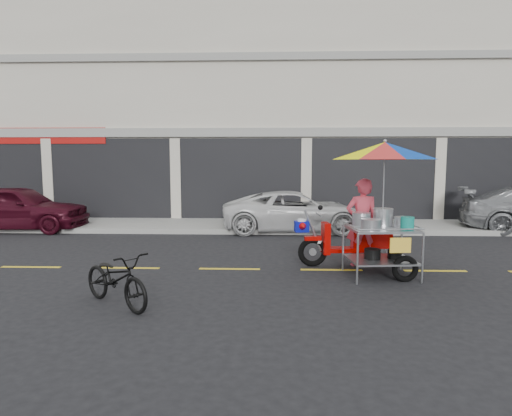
{
  "coord_description": "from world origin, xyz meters",
  "views": [
    {
      "loc": [
        -1.17,
        -8.22,
        2.11
      ],
      "look_at": [
        -1.5,
        0.6,
        1.15
      ],
      "focal_mm": 30.0,
      "sensor_mm": 36.0,
      "label": 1
    }
  ],
  "objects_px": {
    "maroon_sedan": "(16,208)",
    "near_bicycle": "(116,279)",
    "white_pickup": "(295,211)",
    "food_vendor_rig": "(375,190)"
  },
  "relations": [
    {
      "from": "white_pickup",
      "to": "near_bicycle",
      "type": "xyz_separation_m",
      "value": [
        -2.99,
        -6.91,
        -0.2
      ]
    },
    {
      "from": "maroon_sedan",
      "to": "near_bicycle",
      "type": "relative_size",
      "value": 2.68
    },
    {
      "from": "maroon_sedan",
      "to": "near_bicycle",
      "type": "bearing_deg",
      "value": -143.1
    },
    {
      "from": "white_pickup",
      "to": "near_bicycle",
      "type": "distance_m",
      "value": 7.53
    },
    {
      "from": "maroon_sedan",
      "to": "white_pickup",
      "type": "bearing_deg",
      "value": -91.09
    },
    {
      "from": "maroon_sedan",
      "to": "near_bicycle",
      "type": "distance_m",
      "value": 8.66
    },
    {
      "from": "maroon_sedan",
      "to": "white_pickup",
      "type": "height_order",
      "value": "maroon_sedan"
    },
    {
      "from": "maroon_sedan",
      "to": "white_pickup",
      "type": "xyz_separation_m",
      "value": [
        8.51,
        0.26,
        -0.1
      ]
    },
    {
      "from": "white_pickup",
      "to": "food_vendor_rig",
      "type": "bearing_deg",
      "value": -168.44
    },
    {
      "from": "maroon_sedan",
      "to": "food_vendor_rig",
      "type": "height_order",
      "value": "food_vendor_rig"
    }
  ]
}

